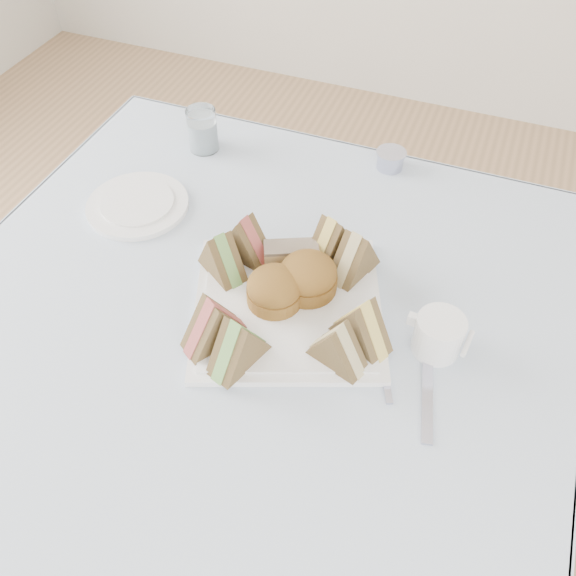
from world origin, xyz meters
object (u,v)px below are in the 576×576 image
(serving_plate, at_px, (288,306))
(water_glass, at_px, (202,130))
(table, at_px, (255,432))
(creamer_jug, at_px, (439,335))

(serving_plate, height_order, water_glass, water_glass)
(table, relative_size, serving_plate, 3.04)
(table, height_order, water_glass, water_glass)
(table, distance_m, creamer_jug, 0.50)
(water_glass, bearing_deg, table, -55.53)
(table, distance_m, serving_plate, 0.39)
(creamer_jug, bearing_deg, table, -164.70)
(serving_plate, xyz_separation_m, water_glass, (-0.32, 0.35, 0.04))
(serving_plate, bearing_deg, table, -167.37)
(serving_plate, distance_m, creamer_jug, 0.24)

